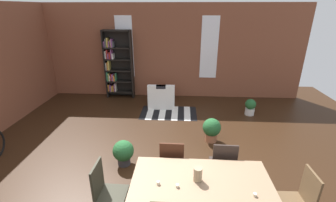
% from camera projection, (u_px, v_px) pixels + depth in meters
% --- Properties ---
extents(ground_plane, '(11.25, 11.25, 0.00)m').
position_uv_depth(ground_plane, '(151.00, 180.00, 4.20)').
color(ground_plane, black).
extents(back_wall_brick, '(8.86, 0.12, 3.03)m').
position_uv_depth(back_wall_brick, '(167.00, 52.00, 7.69)').
color(back_wall_brick, brown).
rests_on(back_wall_brick, ground).
extents(window_pane_0, '(0.55, 0.02, 1.97)m').
position_uv_depth(window_pane_0, '(125.00, 47.00, 7.65)').
color(window_pane_0, white).
extents(window_pane_1, '(0.55, 0.02, 1.97)m').
position_uv_depth(window_pane_1, '(209.00, 48.00, 7.49)').
color(window_pane_1, white).
extents(dining_table, '(1.84, 0.94, 0.77)m').
position_uv_depth(dining_table, '(201.00, 186.00, 3.10)').
color(dining_table, '#957558').
rests_on(dining_table, ground).
extents(vase_on_table, '(0.12, 0.12, 0.20)m').
position_uv_depth(vase_on_table, '(198.00, 174.00, 3.04)').
color(vase_on_table, '#998466').
rests_on(vase_on_table, dining_table).
extents(tealight_candle_0, '(0.04, 0.04, 0.04)m').
position_uv_depth(tealight_candle_0, '(158.00, 183.00, 3.00)').
color(tealight_candle_0, silver).
rests_on(tealight_candle_0, dining_table).
extents(tealight_candle_1, '(0.04, 0.04, 0.04)m').
position_uv_depth(tealight_candle_1, '(255.00, 195.00, 2.81)').
color(tealight_candle_1, silver).
rests_on(tealight_candle_1, dining_table).
extents(tealight_candle_2, '(0.04, 0.04, 0.04)m').
position_uv_depth(tealight_candle_2, '(177.00, 186.00, 2.95)').
color(tealight_candle_2, silver).
rests_on(tealight_candle_2, dining_table).
extents(dining_chair_head_left, '(0.41, 0.41, 0.95)m').
position_uv_depth(dining_chair_head_left, '(107.00, 191.00, 3.24)').
color(dining_chair_head_left, '#313023').
rests_on(dining_chair_head_left, ground).
extents(dining_chair_head_right, '(0.41, 0.41, 0.95)m').
position_uv_depth(dining_chair_head_right, '(298.00, 200.00, 3.09)').
color(dining_chair_head_right, brown).
rests_on(dining_chair_head_right, ground).
extents(dining_chair_far_left, '(0.41, 0.41, 0.95)m').
position_uv_depth(dining_chair_far_left, '(172.00, 163.00, 3.83)').
color(dining_chair_far_left, '#3E1F12').
rests_on(dining_chair_far_left, ground).
extents(dining_chair_far_right, '(0.41, 0.41, 0.95)m').
position_uv_depth(dining_chair_far_right, '(223.00, 164.00, 3.79)').
color(dining_chair_far_right, '#2E231F').
rests_on(dining_chair_far_right, ground).
extents(bookshelf_tall, '(0.92, 0.29, 2.23)m').
position_uv_depth(bookshelf_tall, '(117.00, 65.00, 7.71)').
color(bookshelf_tall, black).
rests_on(bookshelf_tall, ground).
extents(armchair_white, '(0.82, 0.82, 0.75)m').
position_uv_depth(armchair_white, '(162.00, 97.00, 7.27)').
color(armchair_white, white).
rests_on(armchair_white, ground).
extents(potted_plant_by_shelf, '(0.41, 0.41, 0.56)m').
position_uv_depth(potted_plant_by_shelf, '(212.00, 129.00, 5.31)').
color(potted_plant_by_shelf, '#9E6042').
rests_on(potted_plant_by_shelf, ground).
extents(potted_plant_corner, '(0.30, 0.30, 0.47)m').
position_uv_depth(potted_plant_corner, '(250.00, 107.00, 6.66)').
color(potted_plant_corner, silver).
rests_on(potted_plant_corner, ground).
extents(potted_plant_window, '(0.41, 0.41, 0.51)m').
position_uv_depth(potted_plant_window, '(123.00, 152.00, 4.52)').
color(potted_plant_window, '#333338').
rests_on(potted_plant_window, ground).
extents(striped_rug, '(1.63, 0.98, 0.01)m').
position_uv_depth(striped_rug, '(169.00, 113.00, 6.85)').
color(striped_rug, black).
rests_on(striped_rug, ground).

